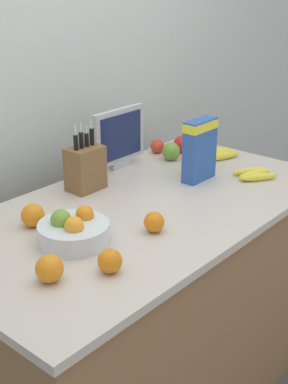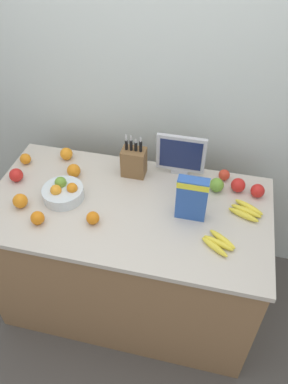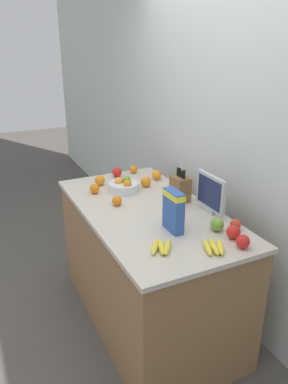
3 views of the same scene
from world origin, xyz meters
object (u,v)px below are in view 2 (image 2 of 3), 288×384
knife_block (134,162)px  apple_near_bananas (217,185)px  apple_leftmost (16,175)px  apple_by_knife_block (224,175)px  orange_mid_left (25,159)px  apple_middle (238,185)px  orange_front_left (93,218)px  cereal_box (192,197)px  banana_bunch_left (218,243)px  orange_front_center (38,218)px  fruit_bowl (63,192)px  orange_near_bowl (66,154)px  small_monitor (181,155)px  banana_bunch_right (246,211)px  orange_by_cereal (20,201)px  orange_mid_right (74,171)px  apple_rightmost (258,191)px

knife_block → apple_near_bananas: size_ratio=3.35×
apple_leftmost → apple_by_knife_block: bearing=13.7°
apple_by_knife_block → orange_mid_left: bearing=-174.0°
apple_middle → orange_front_left: 0.84m
cereal_box → orange_mid_left: (-1.06, 0.22, -0.11)m
knife_block → apple_by_knife_block: size_ratio=4.14×
cereal_box → apple_by_knife_block: 0.40m
banana_bunch_left → orange_front_center: 0.94m
orange_front_center → orange_front_left: size_ratio=1.04×
fruit_bowl → orange_front_center: 0.22m
orange_near_bowl → small_monitor: bearing=1.7°
knife_block → apple_leftmost: 0.70m
apple_leftmost → apple_near_bananas: 1.17m
apple_by_knife_block → banana_bunch_right: bearing=-61.6°
apple_near_bananas → orange_mid_left: size_ratio=1.21×
orange_by_cereal → orange_near_bowl: bearing=79.9°
knife_block → orange_front_center: (-0.39, -0.51, -0.05)m
cereal_box → orange_mid_right: size_ratio=3.15×
small_monitor → apple_rightmost: size_ratio=3.72×
small_monitor → banana_bunch_left: small_monitor is taller
fruit_bowl → orange_front_left: bearing=-33.0°
knife_block → orange_near_bowl: size_ratio=3.50×
orange_near_bowl → orange_front_left: (0.34, -0.49, -0.00)m
orange_front_center → knife_block: bearing=52.7°
knife_block → small_monitor: bearing=14.0°
orange_near_bowl → apple_leftmost: bearing=-128.1°
banana_bunch_left → apple_near_bananas: size_ratio=2.25×
apple_rightmost → knife_block: bearing=177.4°
apple_leftmost → orange_front_center: apple_leftmost is taller
banana_bunch_right → banana_bunch_left: bearing=-116.0°
small_monitor → cereal_box: small_monitor is taller
apple_near_bananas → cereal_box: bearing=-116.3°
orange_mid_left → fruit_bowl: bearing=-34.4°
apple_rightmost → orange_front_center: 1.21m
apple_by_knife_block → cereal_box: bearing=-113.7°
knife_block → orange_by_cereal: bearing=-142.1°
banana_bunch_right → apple_middle: 0.18m
fruit_bowl → orange_front_center: size_ratio=3.16×
cereal_box → knife_block: bearing=144.1°
orange_near_bowl → fruit_bowl: bearing=-70.9°
banana_bunch_right → orange_front_center: size_ratio=2.69×
orange_by_cereal → apple_rightmost: bearing=16.9°
cereal_box → apple_rightmost: bearing=35.3°
apple_near_bananas → orange_by_cereal: 1.10m
small_monitor → orange_front_center: bearing=-138.7°
apple_by_knife_block → orange_mid_left: size_ratio=0.97×
apple_middle → apple_near_bananas: same height
cereal_box → fruit_bowl: 0.72m
apple_middle → apple_by_knife_block: apple_middle is taller
knife_block → orange_mid_left: 0.69m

